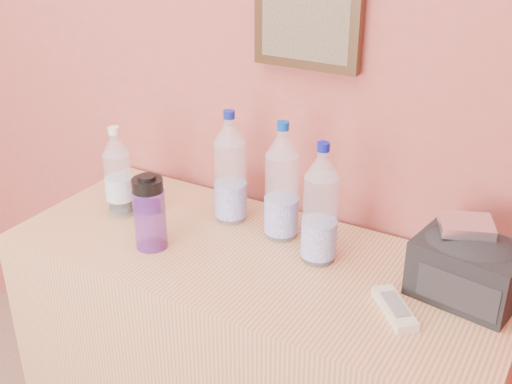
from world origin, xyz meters
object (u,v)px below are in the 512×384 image
at_px(dresser, 254,377).
at_px(pet_small, 118,177).
at_px(pet_large_b, 282,187).
at_px(pet_large_c, 230,173).
at_px(toiletry_bag, 468,267).
at_px(ac_remote, 395,308).
at_px(sunglasses, 135,205).
at_px(foil_packet, 466,226).
at_px(nalgene_bottle, 150,212).
at_px(pet_large_d, 320,210).

distance_m(dresser, pet_small, 0.71).
relative_size(pet_large_b, pet_small, 1.23).
xyz_separation_m(dresser, pet_small, (-0.46, 0.00, 0.54)).
bearing_deg(pet_large_c, toiletry_bag, -4.25).
bearing_deg(pet_large_c, ac_remote, -19.18).
distance_m(sunglasses, ac_remote, 0.84).
bearing_deg(foil_packet, ac_remote, -120.21).
bearing_deg(foil_packet, nalgene_bottle, -164.57).
relative_size(pet_large_b, sunglasses, 2.21).
relative_size(dresser, toiletry_bag, 5.64).
height_order(pet_large_d, toiletry_bag, pet_large_d).
distance_m(ac_remote, toiletry_bag, 0.20).
distance_m(sunglasses, toiletry_bag, 0.96).
bearing_deg(pet_large_b, pet_large_c, 175.91).
height_order(pet_small, foil_packet, pet_small).
bearing_deg(ac_remote, sunglasses, -137.78).
bearing_deg(nalgene_bottle, dresser, 21.02).
bearing_deg(pet_large_d, toiletry_bag, 3.53).
bearing_deg(pet_large_c, nalgene_bottle, -113.03).
xyz_separation_m(dresser, pet_large_d, (0.15, 0.07, 0.56)).
xyz_separation_m(pet_large_b, nalgene_bottle, (-0.27, -0.23, -0.05)).
distance_m(sunglasses, foil_packet, 0.95).
relative_size(sunglasses, ac_remote, 0.94).
bearing_deg(pet_large_b, ac_remote, -25.12).
height_order(nalgene_bottle, foil_packet, nalgene_bottle).
bearing_deg(pet_small, sunglasses, 53.23).
bearing_deg(pet_large_c, pet_small, -155.58).
xyz_separation_m(pet_large_b, sunglasses, (-0.45, -0.09, -0.13)).
relative_size(pet_large_b, toiletry_bag, 1.41).
height_order(dresser, foil_packet, foil_packet).
bearing_deg(pet_small, pet_large_d, 5.73).
distance_m(dresser, nalgene_bottle, 0.59).
bearing_deg(toiletry_bag, foil_packet, 143.26).
bearing_deg(nalgene_bottle, ac_remote, 3.68).
relative_size(dresser, nalgene_bottle, 6.41).
relative_size(ac_remote, foil_packet, 1.35).
height_order(pet_large_b, nalgene_bottle, pet_large_b).
xyz_separation_m(pet_large_d, foil_packet, (0.35, 0.05, 0.03)).
bearing_deg(pet_small, nalgene_bottle, -27.99).
distance_m(pet_large_b, ac_remote, 0.45).
bearing_deg(dresser, foil_packet, 12.39).
distance_m(pet_small, foil_packet, 0.97).
bearing_deg(dresser, pet_large_d, 22.81).
bearing_deg(nalgene_bottle, pet_small, 152.01).
distance_m(dresser, pet_large_b, 0.58).
bearing_deg(pet_small, toiletry_bag, 4.90).
distance_m(pet_large_c, pet_small, 0.33).
bearing_deg(pet_large_b, pet_small, -165.34).
relative_size(pet_large_c, pet_small, 1.22).
xyz_separation_m(pet_large_b, pet_large_d, (0.14, -0.06, -0.00)).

